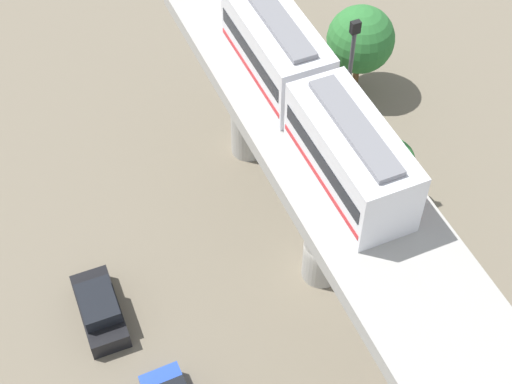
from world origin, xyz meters
name	(u,v)px	position (x,y,z in m)	size (l,w,h in m)	color
ground_plane	(320,272)	(0.00, 0.00, 0.00)	(120.00, 120.00, 0.00)	#706654
viaduct	(330,193)	(0.00, 0.00, 6.12)	(5.20, 28.00, 8.19)	#A8A59E
train	(311,99)	(0.00, -2.26, 9.73)	(2.64, 13.55, 3.24)	silver
parked_car_black	(100,309)	(10.63, -1.85, 0.74)	(1.90, 4.24, 1.76)	black
tree_near_viaduct	(361,39)	(-7.95, -11.29, 3.68)	(3.93, 3.93, 5.66)	brown
tree_far_corner	(391,162)	(-5.12, -2.78, 3.04)	(2.46, 2.46, 4.31)	brown
signal_post	(346,103)	(-3.40, -4.89, 5.92)	(0.44, 0.28, 10.79)	#4C4C51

